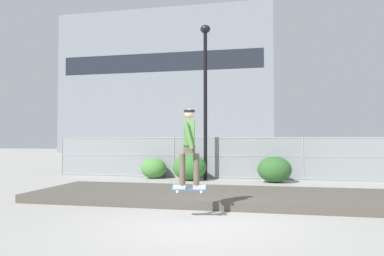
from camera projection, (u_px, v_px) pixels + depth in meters
ground_plane at (200, 224)px, 7.39m from camera, size 120.00×120.00×0.00m
gravel_berm at (219, 196)px, 10.38m from camera, size 10.72×3.33×0.23m
skateboard at (189, 190)px, 7.92m from camera, size 0.82×0.32×0.07m
skater at (189, 143)px, 7.96m from camera, size 0.73×0.61×1.76m
chain_fence at (236, 158)px, 16.06m from camera, size 17.13×0.06×1.85m
street_lamp at (205, 83)px, 15.79m from camera, size 0.44×0.44×6.76m
parked_car_near at (152, 156)px, 19.58m from camera, size 4.52×2.20×1.66m
library_building at (170, 86)px, 54.07m from camera, size 30.02×11.18×19.67m
shrub_left at (154, 168)px, 16.30m from camera, size 1.16×0.95×0.90m
shrub_center at (190, 167)px, 15.46m from camera, size 1.45×1.18×1.12m
shrub_right at (274, 169)px, 14.69m from camera, size 1.37×1.12×1.06m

